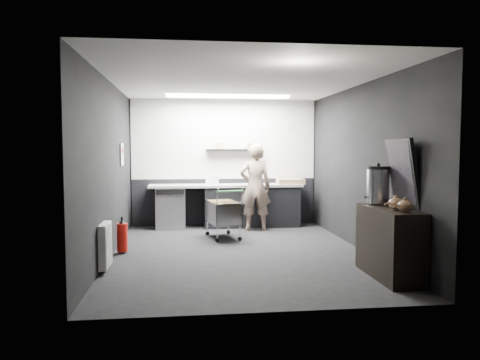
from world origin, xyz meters
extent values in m
plane|color=black|center=(0.00, 0.00, 0.00)|extent=(5.50, 5.50, 0.00)
plane|color=silver|center=(0.00, 0.00, 2.70)|extent=(5.50, 5.50, 0.00)
plane|color=black|center=(0.00, 2.75, 1.35)|extent=(5.50, 0.00, 5.50)
plane|color=black|center=(0.00, -2.75, 1.35)|extent=(5.50, 0.00, 5.50)
plane|color=black|center=(-2.00, 0.00, 1.35)|extent=(0.00, 5.50, 5.50)
plane|color=black|center=(2.00, 0.00, 1.35)|extent=(0.00, 5.50, 5.50)
cube|color=silver|center=(0.00, 2.73, 1.85)|extent=(3.95, 0.02, 1.70)
cube|color=black|center=(0.00, 2.73, 0.50)|extent=(3.95, 0.02, 1.00)
cube|color=black|center=(0.20, 2.62, 1.62)|extent=(1.20, 0.22, 0.04)
cylinder|color=silver|center=(1.40, 2.72, 2.15)|extent=(0.20, 0.03, 0.20)
cube|color=silver|center=(-1.98, 1.30, 1.55)|extent=(0.02, 0.30, 0.40)
cube|color=red|center=(-1.98, 1.30, 1.62)|extent=(0.02, 0.22, 0.10)
cube|color=silver|center=(-1.94, -0.90, 0.35)|extent=(0.10, 0.50, 0.60)
cube|color=white|center=(0.00, 1.85, 2.67)|extent=(2.40, 0.20, 0.04)
cube|color=black|center=(0.55, 2.42, 0.42)|extent=(2.00, 0.56, 0.85)
cube|color=#ACABA7|center=(0.00, 2.42, 0.88)|extent=(3.20, 0.60, 0.05)
cube|color=#9EA0A5|center=(-1.15, 2.42, 0.42)|extent=(0.60, 0.58, 0.85)
cube|color=black|center=(-1.15, 2.12, 0.78)|extent=(0.56, 0.02, 0.10)
imported|color=#BBA994|center=(0.56, 1.97, 0.88)|extent=(0.66, 0.45, 1.76)
cube|color=silver|center=(-0.16, 1.21, 0.28)|extent=(0.65, 0.86, 0.02)
cube|color=silver|center=(-0.40, 1.21, 0.48)|extent=(0.18, 0.76, 0.41)
cube|color=silver|center=(0.08, 1.21, 0.48)|extent=(0.18, 0.76, 0.41)
cube|color=silver|center=(-0.16, 0.84, 0.48)|extent=(0.49, 0.12, 0.41)
cube|color=silver|center=(-0.16, 1.59, 0.48)|extent=(0.49, 0.12, 0.41)
cylinder|color=silver|center=(-0.37, 0.87, 0.15)|extent=(0.02, 0.02, 0.27)
cylinder|color=silver|center=(0.05, 0.87, 0.15)|extent=(0.02, 0.02, 0.27)
cylinder|color=silver|center=(-0.37, 1.56, 0.15)|extent=(0.02, 0.02, 0.27)
cylinder|color=silver|center=(0.05, 1.56, 0.15)|extent=(0.02, 0.02, 0.27)
cylinder|color=green|center=(-0.16, 0.78, 0.91)|extent=(0.50, 0.14, 0.03)
cube|color=brown|center=(-0.27, 1.30, 0.46)|extent=(0.27, 0.31, 0.35)
cube|color=brown|center=(-0.03, 1.10, 0.45)|extent=(0.25, 0.29, 0.31)
cylinder|color=black|center=(-0.37, 0.87, 0.04)|extent=(0.08, 0.04, 0.07)
cylinder|color=black|center=(-0.37, 1.56, 0.04)|extent=(0.08, 0.04, 0.07)
cylinder|color=black|center=(0.05, 0.87, 0.04)|extent=(0.08, 0.04, 0.07)
cylinder|color=black|center=(0.05, 1.56, 0.04)|extent=(0.08, 0.04, 0.07)
cube|color=black|center=(1.75, -1.66, 0.45)|extent=(0.45, 1.20, 0.90)
cylinder|color=silver|center=(1.75, -1.26, 1.15)|extent=(0.30, 0.30, 0.46)
cylinder|color=black|center=(1.75, -1.26, 1.40)|extent=(0.30, 0.30, 0.04)
sphere|color=black|center=(1.75, -1.26, 1.44)|extent=(0.05, 0.05, 0.05)
ellipsoid|color=brown|center=(1.75, -1.81, 0.98)|extent=(0.18, 0.18, 0.14)
ellipsoid|color=brown|center=(1.75, -2.06, 0.98)|extent=(0.18, 0.18, 0.14)
cube|color=black|center=(1.94, -1.61, 1.35)|extent=(0.21, 0.70, 0.90)
cube|color=black|center=(1.92, -1.61, 1.35)|extent=(0.15, 0.60, 0.77)
cylinder|color=red|center=(-1.85, 0.16, 0.25)|extent=(0.17, 0.17, 0.45)
cone|color=black|center=(-1.85, 0.16, 0.50)|extent=(0.11, 0.11, 0.07)
cylinder|color=black|center=(-1.85, 0.16, 0.55)|extent=(0.03, 0.03, 0.07)
cube|color=#A68658|center=(1.37, 2.37, 0.96)|extent=(0.56, 0.43, 0.11)
cylinder|color=beige|center=(-0.24, 2.42, 1.00)|extent=(0.19, 0.19, 0.19)
cube|color=silver|center=(-0.34, 2.37, 0.97)|extent=(0.17, 0.14, 0.14)
camera|label=1|loc=(-0.86, -7.33, 1.68)|focal=35.00mm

